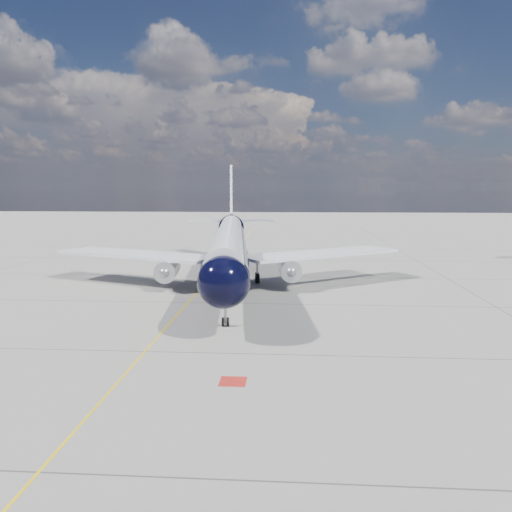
{
  "coord_description": "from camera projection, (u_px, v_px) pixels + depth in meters",
  "views": [
    {
      "loc": [
        10.08,
        -38.16,
        11.47
      ],
      "look_at": [
        6.44,
        15.54,
        4.0
      ],
      "focal_mm": 35.0,
      "sensor_mm": 36.0,
      "label": 1
    }
  ],
  "objects": [
    {
      "name": "red_marking",
      "position": [
        233.0,
        381.0,
        29.62
      ],
      "size": [
        1.6,
        1.6,
        0.01
      ],
      "primitive_type": "cube",
      "color": "maroon",
      "rests_on": "ground"
    },
    {
      "name": "main_airliner",
      "position": [
        229.0,
        245.0,
        59.46
      ],
      "size": [
        42.38,
        51.84,
        14.97
      ],
      "rotation": [
        0.0,
        0.0,
        0.1
      ],
      "color": "black",
      "rests_on": "ground"
    },
    {
      "name": "ground",
      "position": [
        217.0,
        270.0,
        69.61
      ],
      "size": [
        320.0,
        320.0,
        0.0
      ],
      "primitive_type": "plane",
      "color": "gray",
      "rests_on": "ground"
    },
    {
      "name": "taxiway_centerline",
      "position": [
        212.0,
        276.0,
        64.67
      ],
      "size": [
        0.16,
        160.0,
        0.01
      ],
      "primitive_type": "cube",
      "color": "#E4B80C",
      "rests_on": "ground"
    }
  ]
}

